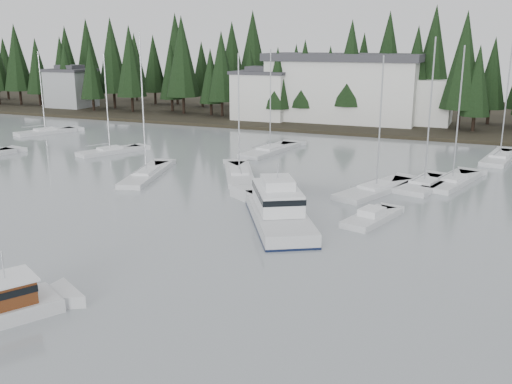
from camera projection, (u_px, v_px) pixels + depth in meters
The scene contains 16 objects.
far_shore_land at pixel (388, 115), 106.40m from camera, with size 240.00×54.00×1.00m, color black.
conifer_treeline at pixel (376, 122), 96.59m from camera, with size 200.00×22.00×20.00m, color black, non-canonical shape.
house_west at pixel (263, 94), 95.87m from camera, with size 9.54×7.42×8.75m.
house_far_west at pixel (71, 87), 113.37m from camera, with size 8.48×7.42×8.25m.
harbor_inn at pixel (356, 89), 92.95m from camera, with size 29.50×11.50×10.90m.
cabin_cruiser_center at pixel (278, 212), 43.36m from camera, with size 9.35×12.42×5.23m.
sailboat_1 at pixel (146, 176), 58.02m from camera, with size 5.20×11.22×14.84m.
sailboat_2 at pixel (500, 159), 66.23m from camera, with size 4.42×10.56×13.85m.
sailboat_4 at pixel (452, 183), 55.21m from camera, with size 5.11×9.85×13.58m.
sailboat_7 at pixel (239, 176), 58.14m from camera, with size 7.14×10.46×12.82m.
sailboat_8 at pixel (376, 191), 52.27m from camera, with size 6.24×10.70×12.74m.
sailboat_9 at pixel (110, 152), 70.15m from camera, with size 5.57×8.40×12.45m.
sailboat_10 at pixel (270, 152), 70.74m from camera, with size 4.30×11.15×12.98m.
sailboat_11 at pixel (46, 133), 84.99m from camera, with size 6.01×9.03×12.48m.
sailboat_12 at pixel (424, 186), 53.94m from camera, with size 4.87×8.58×14.31m.
runabout_1 at pixel (371, 219), 43.77m from camera, with size 3.75×6.51×1.42m.
Camera 1 is at (18.36, -10.80, 13.45)m, focal length 40.00 mm.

